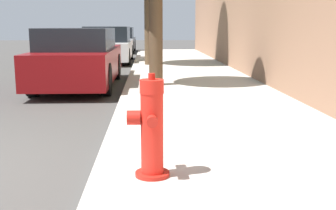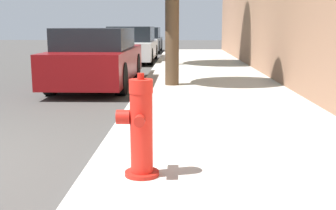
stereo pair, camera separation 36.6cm
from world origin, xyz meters
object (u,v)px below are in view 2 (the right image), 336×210
parked_car_mid (133,45)px  fire_hydrant (141,129)px  parked_car_near (98,58)px  parked_car_far (145,40)px

parked_car_mid → fire_hydrant: bearing=-83.2°
parked_car_near → parked_car_far: size_ratio=1.07×
fire_hydrant → parked_car_mid: bearing=96.8°
fire_hydrant → parked_car_near: size_ratio=0.20×
fire_hydrant → parked_car_mid: 13.56m
parked_car_near → parked_car_mid: (0.05, 6.93, -0.00)m
parked_car_mid → parked_car_far: (-0.06, 6.57, -0.02)m
parked_car_mid → parked_car_far: parked_car_mid is taller
parked_car_near → parked_car_far: 13.51m
parked_car_mid → parked_car_far: size_ratio=1.08×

